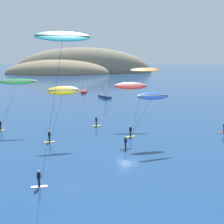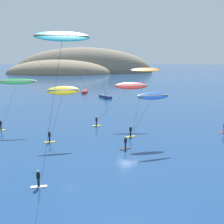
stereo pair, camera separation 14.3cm
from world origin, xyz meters
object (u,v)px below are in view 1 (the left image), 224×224
kitesurfer_green (16,85)px  kitesurfer_orange (145,76)px  kitesurfer_cyan (61,48)px  sailboat_far (84,91)px  kitesurfer_blue (150,101)px  kitesurfer_red (128,88)px  kitesurfer_yellow (62,94)px  sailboat_near (104,96)px

kitesurfer_green → kitesurfer_orange: size_ratio=0.81×
kitesurfer_cyan → sailboat_far: bearing=95.9°
kitesurfer_blue → kitesurfer_red: size_ratio=0.77×
kitesurfer_blue → kitesurfer_yellow: size_ratio=0.93×
kitesurfer_blue → kitesurfer_yellow: (-11.96, 1.76, 0.52)m
sailboat_far → kitesurfer_green: 44.45m
sailboat_near → kitesurfer_orange: kitesurfer_orange is taller
kitesurfer_blue → kitesurfer_yellow: kitesurfer_yellow is taller
sailboat_near → kitesurfer_blue: size_ratio=0.78×
kitesurfer_yellow → sailboat_near: bearing=85.1°
kitesurfer_yellow → kitesurfer_orange: kitesurfer_orange is taller
kitesurfer_green → kitesurfer_blue: bearing=-20.5°
kitesurfer_blue → kitesurfer_cyan: (-9.11, -11.22, 6.52)m
sailboat_near → kitesurfer_yellow: (-3.39, -39.81, 6.11)m
kitesurfer_yellow → kitesurfer_blue: bearing=-8.4°
kitesurfer_blue → kitesurfer_orange: bearing=95.0°
kitesurfer_blue → kitesurfer_yellow: 12.10m
kitesurfer_red → kitesurfer_orange: size_ratio=0.92×
kitesurfer_green → kitesurfer_cyan: 22.80m
sailboat_far → kitesurfer_cyan: (6.43, -62.57, 12.11)m
kitesurfer_blue → kitesurfer_orange: kitesurfer_orange is taller
kitesurfer_blue → kitesurfer_orange: 5.59m
sailboat_far → kitesurfer_yellow: bearing=-85.9°
kitesurfer_yellow → kitesurfer_cyan: 14.58m
kitesurfer_blue → kitesurfer_cyan: kitesurfer_cyan is taller
sailboat_far → kitesurfer_green: kitesurfer_green is taller
kitesurfer_green → kitesurfer_red: bearing=10.1°
sailboat_far → kitesurfer_yellow: (3.58, -49.59, 6.11)m
kitesurfer_red → kitesurfer_cyan: 23.90m
sailboat_near → kitesurfer_cyan: 54.16m
sailboat_near → kitesurfer_red: 31.78m
sailboat_near → sailboat_far: same height
kitesurfer_yellow → sailboat_far: bearing=94.1°
kitesurfer_red → kitesurfer_cyan: (-6.52, -22.13, 6.23)m
kitesurfer_green → kitesurfer_cyan: size_ratio=0.59×
kitesurfer_blue → kitesurfer_green: 22.04m
kitesurfer_yellow → kitesurfer_red: 13.11m
sailboat_near → kitesurfer_green: (-12.04, -33.85, 6.74)m
kitesurfer_blue → kitesurfer_green: bearing=159.5°
kitesurfer_green → sailboat_far: bearing=83.4°
sailboat_near → kitesurfer_cyan: bearing=-90.6°
sailboat_near → kitesurfer_blue: 42.81m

